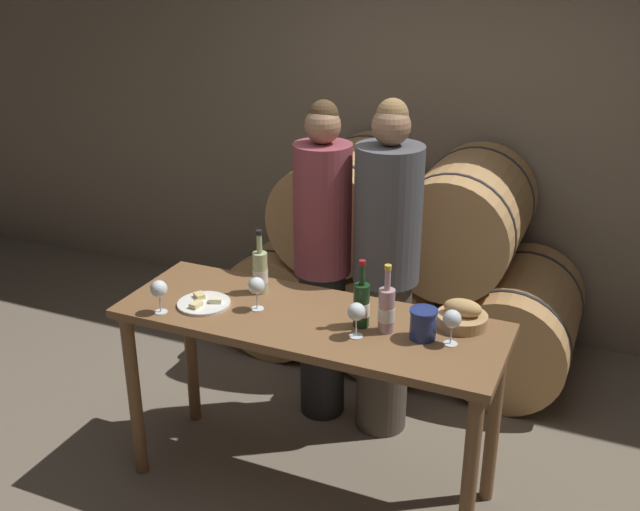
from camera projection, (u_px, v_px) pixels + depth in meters
name	position (u px, v px, depth m)	size (l,w,h in m)	color
ground_plane	(310.00, 483.00, 3.69)	(10.00, 10.00, 0.00)	#726654
stone_wall_back	(438.00, 89.00, 4.79)	(10.00, 0.12, 3.20)	#7F705B
barrel_stack	(403.00, 266.00, 4.67)	(2.16, 0.96, 1.33)	tan
tasting_table	(309.00, 344.00, 3.39)	(1.75, 0.62, 0.92)	brown
person_left	(322.00, 262.00, 3.93)	(0.30, 0.30, 1.77)	#232326
person_right	(386.00, 272.00, 3.80)	(0.34, 0.34, 1.80)	#4C4238
wine_bottle_red	(361.00, 304.00, 3.22)	(0.07, 0.07, 0.31)	#193819
wine_bottle_white	(260.00, 272.00, 3.54)	(0.07, 0.07, 0.31)	#ADBC7F
wine_bottle_rose	(386.00, 309.00, 3.18)	(0.07, 0.07, 0.31)	#BC8E93
blue_crock	(423.00, 323.00, 3.13)	(0.12, 0.12, 0.13)	navy
bread_basket	(462.00, 316.00, 3.25)	(0.22, 0.22, 0.12)	tan
cheese_plate	(204.00, 303.00, 3.44)	(0.25, 0.25, 0.04)	white
wine_glass_far_left	(159.00, 289.00, 3.33)	(0.08, 0.08, 0.16)	white
wine_glass_left	(256.00, 286.00, 3.36)	(0.08, 0.08, 0.16)	white
wine_glass_center	(356.00, 312.00, 3.13)	(0.08, 0.08, 0.16)	white
wine_glass_right	(452.00, 320.00, 3.07)	(0.08, 0.08, 0.16)	white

